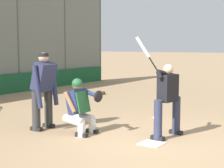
% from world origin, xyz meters
% --- Properties ---
extents(ground_plane, '(160.00, 160.00, 0.00)m').
position_xyz_m(ground_plane, '(0.00, 0.00, 0.00)').
color(ground_plane, '#9E7F5B').
extents(home_plate_marker, '(0.43, 0.43, 0.01)m').
position_xyz_m(home_plate_marker, '(0.00, 0.00, 0.01)').
color(home_plate_marker, white).
rests_on(home_plate_marker, ground_plane).
extents(batter_at_plate, '(0.88, 0.72, 2.00)m').
position_xyz_m(batter_at_plate, '(-0.63, 0.02, 0.79)').
color(batter_at_plate, '#2D334C').
rests_on(batter_at_plate, ground_plane).
extents(catcher_behind_plate, '(0.61, 0.72, 1.15)m').
position_xyz_m(catcher_behind_plate, '(0.08, -1.59, 0.60)').
color(catcher_behind_plate, silver).
rests_on(catcher_behind_plate, ground_plane).
extents(umpire_home, '(0.68, 0.41, 1.67)m').
position_xyz_m(umpire_home, '(0.17, -2.53, 0.90)').
color(umpire_home, '#333333').
rests_on(umpire_home, ground_plane).
extents(fielding_glove_on_dirt, '(0.33, 0.25, 0.12)m').
position_xyz_m(fielding_glove_on_dirt, '(-5.28, -4.70, 0.06)').
color(fielding_glove_on_dirt, '#56331E').
rests_on(fielding_glove_on_dirt, ground_plane).
extents(baseball_loose, '(0.07, 0.07, 0.07)m').
position_xyz_m(baseball_loose, '(-2.14, -0.99, 0.04)').
color(baseball_loose, white).
rests_on(baseball_loose, ground_plane).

